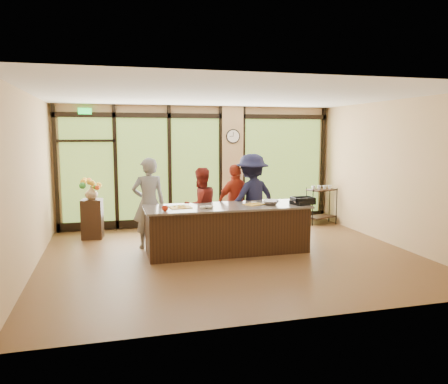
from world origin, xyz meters
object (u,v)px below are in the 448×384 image
cook_right (252,198)px  roasting_pan (303,202)px  bar_cart (321,201)px  island_base (227,230)px  cook_left (149,203)px  flower_stand (92,219)px

cook_right → roasting_pan: 1.20m
cook_right → bar_cart: size_ratio=1.89×
island_base → cook_left: cook_left is taller
bar_cart → roasting_pan: bearing=-143.9°
bar_cart → flower_stand: bearing=163.0°
flower_stand → bar_cart: 5.67m
island_base → roasting_pan: size_ratio=7.39×
cook_left → flower_stand: 1.69m
island_base → bar_cart: bar_cart is taller
cook_right → roasting_pan: bearing=108.9°
cook_left → cook_right: cook_right is taller
roasting_pan → bar_cart: size_ratio=0.42×
island_base → cook_right: (0.75, 0.73, 0.50)m
roasting_pan → flower_stand: roasting_pan is taller
roasting_pan → flower_stand: size_ratio=0.48×
island_base → cook_left: size_ratio=1.68×
cook_left → bar_cart: bearing=-169.6°
island_base → cook_left: 1.69m
island_base → cook_right: cook_right is taller
island_base → bar_cart: size_ratio=3.11×
roasting_pan → cook_right: bearing=114.4°
cook_right → bar_cart: cook_right is taller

